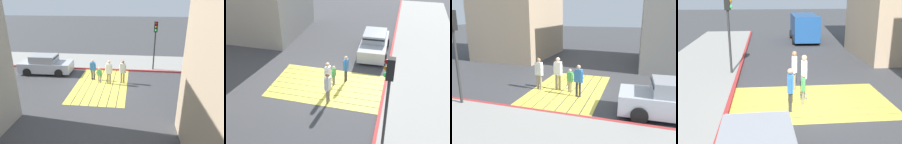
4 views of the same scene
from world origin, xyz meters
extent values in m
plane|color=#424244|center=(0.00, 0.00, 0.00)|extent=(120.00, 120.00, 0.00)
cube|color=#EAD64C|center=(0.00, -1.65, 0.01)|extent=(6.40, 0.50, 0.01)
cube|color=#EAD64C|center=(0.00, -1.10, 0.01)|extent=(6.40, 0.50, 0.01)
cube|color=#EAD64C|center=(0.00, -0.55, 0.01)|extent=(6.40, 0.50, 0.01)
cube|color=#EAD64C|center=(0.00, 0.00, 0.01)|extent=(6.40, 0.50, 0.01)
cube|color=#EAD64C|center=(0.00, 0.55, 0.01)|extent=(6.40, 0.50, 0.01)
cube|color=#EAD64C|center=(0.00, 1.10, 0.01)|extent=(6.40, 0.50, 0.01)
cube|color=#EAD64C|center=(0.00, 1.65, 0.01)|extent=(6.40, 0.50, 0.01)
cube|color=#9E9B93|center=(-5.60, 0.00, 0.06)|extent=(4.80, 40.00, 0.12)
cube|color=#BC3333|center=(-3.25, 0.00, 0.07)|extent=(0.16, 40.00, 0.13)
cube|color=silver|center=(-2.00, -5.05, 0.59)|extent=(1.90, 4.34, 0.80)
cube|color=#A0A2A9|center=(-2.00, -5.20, 1.27)|extent=(1.58, 2.10, 0.60)
cube|color=#1E2833|center=(-2.02, -4.27, 1.21)|extent=(1.48, 0.37, 0.49)
cylinder|color=black|center=(-1.15, -3.69, 0.33)|extent=(0.24, 0.67, 0.66)
cylinder|color=black|center=(-2.91, -3.73, 0.33)|extent=(0.24, 0.67, 0.66)
cylinder|color=black|center=(-1.09, -6.36, 0.33)|extent=(0.24, 0.67, 0.66)
cylinder|color=black|center=(-2.85, -6.40, 0.33)|extent=(0.24, 0.67, 0.66)
cylinder|color=#2D2D2D|center=(-3.60, 4.03, 1.70)|extent=(0.12, 0.12, 3.40)
cube|color=black|center=(-3.60, 4.03, 3.82)|extent=(0.28, 0.28, 0.84)
sphere|color=maroon|center=(-3.44, 4.03, 4.10)|extent=(0.18, 0.18, 0.18)
sphere|color=#956310|center=(-3.44, 4.03, 3.83)|extent=(0.18, 0.18, 0.18)
sphere|color=#35FF59|center=(-3.44, 4.03, 3.56)|extent=(0.18, 0.18, 0.18)
cylinder|color=gray|center=(-0.19, 0.63, 0.43)|extent=(0.13, 0.13, 0.86)
cylinder|color=gray|center=(-0.22, 0.44, 0.43)|extent=(0.13, 0.13, 0.86)
cube|color=white|center=(-0.20, 0.54, 1.22)|extent=(0.28, 0.40, 0.72)
sphere|color=tan|center=(-0.20, 0.54, 1.72)|extent=(0.22, 0.22, 0.22)
cylinder|color=white|center=(-0.18, 0.75, 1.15)|extent=(0.09, 0.09, 0.61)
cylinder|color=white|center=(-0.23, 0.32, 1.15)|extent=(0.09, 0.09, 0.61)
cylinder|color=gray|center=(-0.49, 1.62, 0.42)|extent=(0.13, 0.13, 0.84)
cylinder|color=gray|center=(-0.51, 1.44, 0.42)|extent=(0.13, 0.13, 0.84)
cube|color=white|center=(-0.50, 1.53, 1.19)|extent=(0.26, 0.39, 0.70)
sphere|color=#9E7051|center=(-0.50, 1.53, 1.67)|extent=(0.22, 0.22, 0.22)
cylinder|color=white|center=(-0.48, 1.74, 1.12)|extent=(0.09, 0.09, 0.60)
cylinder|color=white|center=(-0.52, 1.32, 1.12)|extent=(0.09, 0.09, 0.60)
cylinder|color=#333338|center=(-0.90, -0.71, 0.39)|extent=(0.12, 0.12, 0.78)
cylinder|color=#333338|center=(-0.92, -0.88, 0.39)|extent=(0.12, 0.12, 0.78)
cube|color=#3372BF|center=(-0.91, -0.80, 1.11)|extent=(0.24, 0.36, 0.65)
sphere|color=tan|center=(-0.91, -0.80, 1.56)|extent=(0.20, 0.20, 0.20)
cylinder|color=#3372BF|center=(-0.89, -0.60, 1.05)|extent=(0.08, 0.08, 0.56)
cylinder|color=#3372BF|center=(-0.93, -1.00, 1.05)|extent=(0.08, 0.08, 0.56)
cylinder|color=gray|center=(-0.33, -0.13, 0.30)|extent=(0.09, 0.09, 0.60)
cylinder|color=gray|center=(-0.35, -0.26, 0.30)|extent=(0.09, 0.09, 0.60)
cube|color=#4CA559|center=(-0.34, -0.19, 0.85)|extent=(0.21, 0.29, 0.50)
sphere|color=beige|center=(-0.34, -0.19, 1.19)|extent=(0.15, 0.15, 0.15)
cylinder|color=#4CA559|center=(-0.31, -0.04, 0.80)|extent=(0.06, 0.06, 0.42)
cylinder|color=#4CA559|center=(-0.37, -0.35, 0.80)|extent=(0.06, 0.06, 0.42)
cylinder|color=black|center=(-0.28, -0.02, 0.51)|extent=(0.03, 0.03, 0.28)
torus|color=blue|center=(-0.28, -0.02, 0.26)|extent=(0.28, 0.07, 0.28)
camera|label=1|loc=(13.41, 2.31, 6.03)|focal=32.03mm
camera|label=2|loc=(-3.84, 12.27, 8.33)|focal=42.21mm
camera|label=3|loc=(-11.25, -3.46, 4.11)|focal=35.86mm
camera|label=4|loc=(-1.78, -9.90, 4.28)|focal=42.86mm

